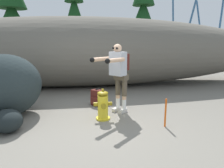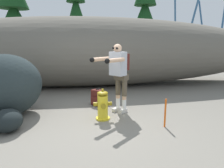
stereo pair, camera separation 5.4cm
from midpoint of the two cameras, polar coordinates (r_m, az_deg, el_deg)
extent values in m
cube|color=slate|center=(4.39, -5.41, -11.75)|extent=(56.00, 56.00, 0.04)
ellipsoid|color=#666056|center=(8.17, -7.33, 8.99)|extent=(16.06, 3.20, 2.69)
cylinder|color=yellow|center=(4.68, -2.90, -9.63)|extent=(0.32, 0.32, 0.04)
cylinder|color=yellow|center=(4.59, -2.94, -6.38)|extent=(0.24, 0.24, 0.52)
ellipsoid|color=#9E8419|center=(4.50, -2.98, -2.65)|extent=(0.25, 0.25, 0.10)
cylinder|color=#9E8419|center=(4.48, -2.99, -1.72)|extent=(0.06, 0.06, 0.05)
cylinder|color=#9E8419|center=(4.56, -4.99, -5.72)|extent=(0.09, 0.09, 0.09)
cylinder|color=#9E8419|center=(4.59, -0.91, -5.56)|extent=(0.09, 0.09, 0.09)
cylinder|color=#9E8419|center=(4.41, -2.73, -6.27)|extent=(0.11, 0.09, 0.11)
cube|color=beige|center=(5.07, 2.74, -7.62)|extent=(0.26, 0.25, 0.09)
cylinder|color=white|center=(5.06, 3.16, -5.68)|extent=(0.10, 0.10, 0.24)
cylinder|color=#DBAD89|center=(5.02, 3.18, -3.87)|extent=(0.10, 0.10, 0.09)
cylinder|color=brown|center=(4.95, 3.22, -0.99)|extent=(0.13, 0.13, 0.42)
cube|color=beige|center=(5.18, 0.94, -7.16)|extent=(0.26, 0.25, 0.09)
cylinder|color=white|center=(5.18, 1.36, -5.27)|extent=(0.10, 0.10, 0.24)
cylinder|color=#DBAD89|center=(5.13, 1.37, -3.49)|extent=(0.10, 0.10, 0.09)
cylinder|color=brown|center=(5.07, 1.39, -0.68)|extent=(0.13, 0.13, 0.42)
cube|color=brown|center=(4.96, 2.31, 2.11)|extent=(0.36, 0.37, 0.16)
cube|color=#B7BCC6|center=(4.81, 1.35, 5.77)|extent=(0.42, 0.43, 0.56)
cube|color=#511E19|center=(4.96, 2.78, 6.27)|extent=(0.31, 0.31, 0.40)
sphere|color=#DBAD89|center=(4.77, 1.22, 10.04)|extent=(0.20, 0.20, 0.20)
cube|color=black|center=(4.70, 0.58, 10.08)|extent=(0.12, 0.12, 0.04)
cylinder|color=#DBAD89|center=(4.37, 0.67, 6.74)|extent=(0.49, 0.46, 0.09)
sphere|color=black|center=(4.16, -1.66, 6.49)|extent=(0.11, 0.11, 0.11)
cylinder|color=#DBAD89|center=(4.66, -3.61, 7.03)|extent=(0.49, 0.46, 0.09)
sphere|color=black|center=(4.46, -5.97, 6.78)|extent=(0.11, 0.11, 0.11)
cube|color=#511E19|center=(5.62, -4.51, -3.84)|extent=(0.35, 0.35, 0.44)
cube|color=#511E19|center=(5.54, -5.37, -4.79)|extent=(0.19, 0.19, 0.20)
torus|color=black|center=(5.56, -4.55, -1.46)|extent=(0.10, 0.10, 0.02)
cube|color=black|center=(5.65, -3.12, -3.73)|extent=(0.06, 0.06, 0.37)
cube|color=black|center=(5.75, -4.40, -3.46)|extent=(0.06, 0.06, 0.37)
ellipsoid|color=#212B2D|center=(5.24, -28.32, -0.57)|extent=(2.18, 2.20, 1.47)
ellipsoid|color=#2B2321|center=(6.23, -28.88, -3.67)|extent=(0.93, 0.94, 0.45)
ellipsoid|color=black|center=(4.49, -27.73, -9.20)|extent=(0.79, 0.81, 0.45)
cylinder|color=#47331E|center=(14.03, -25.54, 6.17)|extent=(0.33, 0.33, 1.29)
cone|color=#143D19|center=(14.03, -26.31, 14.68)|extent=(2.76, 2.76, 2.89)
cylinder|color=#47331E|center=(14.87, -10.27, 8.27)|extent=(0.24, 0.24, 1.75)
cone|color=#143D19|center=(14.93, -10.63, 17.79)|extent=(1.98, 1.98, 3.20)
cylinder|color=#47331E|center=(14.50, 8.36, 8.23)|extent=(0.27, 0.27, 1.74)
cone|color=#143D19|center=(14.55, 8.64, 17.36)|extent=(2.28, 2.28, 2.89)
cylinder|color=#386089|center=(22.53, 23.61, 13.63)|extent=(1.02, 1.02, 5.73)
cylinder|color=#386089|center=(21.17, 16.83, 14.27)|extent=(1.02, 1.02, 5.73)
cylinder|color=#386089|center=(20.15, 28.01, 13.59)|extent=(1.02, 1.02, 5.73)
cylinder|color=#386089|center=(18.63, 20.69, 14.45)|extent=(1.02, 1.02, 5.73)
torus|color=#386089|center=(20.57, 22.29, 14.00)|extent=(3.07, 3.07, 0.10)
cylinder|color=#E55914|center=(4.32, 14.53, -7.89)|extent=(0.04, 0.04, 0.60)
camera|label=1|loc=(0.03, -90.32, -0.07)|focal=32.36mm
camera|label=2|loc=(0.03, 89.68, 0.07)|focal=32.36mm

